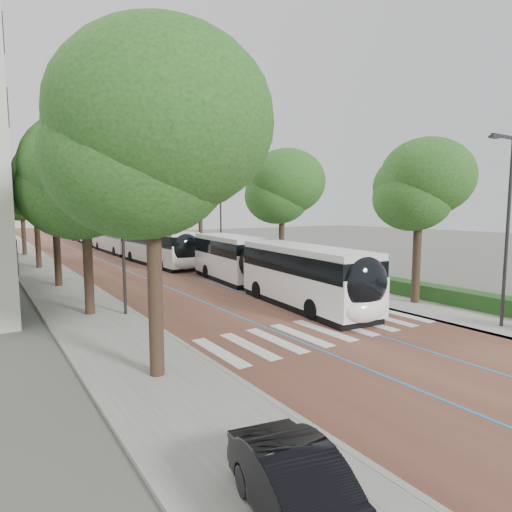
{
  "coord_description": "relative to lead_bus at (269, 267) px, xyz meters",
  "views": [
    {
      "loc": [
        -11.9,
        -12.16,
        5.2
      ],
      "look_at": [
        1.64,
        8.38,
        2.4
      ],
      "focal_mm": 30.0,
      "sensor_mm": 36.0,
      "label": 1
    }
  ],
  "objects": [
    {
      "name": "bus_queued_2",
      "position": [
        -0.67,
        42.36,
        -0.0
      ],
      "size": [
        3.19,
        12.52,
        3.2
      ],
      "rotation": [
        0.0,
        0.0,
        -0.06
      ],
      "color": "white",
      "rests_on": "ground"
    },
    {
      "name": "bus_queued_3",
      "position": [
        -0.21,
        56.46,
        -0.0
      ],
      "size": [
        3.33,
        12.54,
        3.2
      ],
      "rotation": [
        0.0,
        0.0,
        -0.07
      ],
      "color": "white",
      "rests_on": "ground"
    },
    {
      "name": "lamp_post_left",
      "position": [
        -8.78,
        -0.57,
        2.49
      ],
      "size": [
        0.14,
        0.14,
        8.0
      ],
      "primitive_type": "cylinder",
      "color": "#29292B",
      "rests_on": "sidewalk_left"
    },
    {
      "name": "zebra_crossing",
      "position": [
        -2.48,
        -7.57,
        -1.6
      ],
      "size": [
        10.55,
        3.6,
        0.01
      ],
      "color": "silver",
      "rests_on": "ground"
    },
    {
      "name": "kerb_right",
      "position": [
        2.92,
        31.43,
        -1.57
      ],
      "size": [
        0.2,
        140.0,
        0.14
      ],
      "primitive_type": "cube",
      "color": "gray",
      "rests_on": "ground"
    },
    {
      "name": "lane_line_right",
      "position": [
        -1.08,
        31.43,
        -1.6
      ],
      "size": [
        0.12,
        126.0,
        0.01
      ],
      "primitive_type": "cube",
      "color": "teal",
      "rests_on": "road"
    },
    {
      "name": "sidewalk_right",
      "position": [
        4.82,
        31.43,
        -1.57
      ],
      "size": [
        4.0,
        140.0,
        0.12
      ],
      "primitive_type": "cube",
      "color": "gray",
      "rests_on": "ground"
    },
    {
      "name": "ground",
      "position": [
        -2.68,
        -8.57,
        -1.63
      ],
      "size": [
        160.0,
        160.0,
        0.0
      ],
      "primitive_type": "plane",
      "color": "#51544C",
      "rests_on": "ground"
    },
    {
      "name": "sidewalk_left",
      "position": [
        -10.18,
        31.43,
        -1.57
      ],
      "size": [
        4.0,
        140.0,
        0.12
      ],
      "primitive_type": "cube",
      "color": "gray",
      "rests_on": "ground"
    },
    {
      "name": "lead_bus",
      "position": [
        0.0,
        0.0,
        0.0
      ],
      "size": [
        4.27,
        18.55,
        3.2
      ],
      "rotation": [
        0.0,
        0.0,
        -0.1
      ],
      "color": "black",
      "rests_on": "ground"
    },
    {
      "name": "trees_left",
      "position": [
        -10.18,
        13.97,
        4.97
      ],
      "size": [
        6.4,
        60.93,
        9.78
      ],
      "color": "black",
      "rests_on": "ground"
    },
    {
      "name": "kerb_left",
      "position": [
        -8.28,
        31.43,
        -1.57
      ],
      "size": [
        0.2,
        140.0,
        0.14
      ],
      "primitive_type": "cube",
      "color": "gray",
      "rests_on": "ground"
    },
    {
      "name": "road",
      "position": [
        -2.68,
        31.43,
        -1.62
      ],
      "size": [
        11.0,
        140.0,
        0.02
      ],
      "primitive_type": "cube",
      "color": "#562C26",
      "rests_on": "ground"
    },
    {
      "name": "lane_line_left",
      "position": [
        -4.28,
        31.43,
        -1.6
      ],
      "size": [
        0.12,
        126.0,
        0.01
      ],
      "primitive_type": "cube",
      "color": "teal",
      "rests_on": "road"
    },
    {
      "name": "bus_queued_1",
      "position": [
        -0.91,
        29.18,
        -0.0
      ],
      "size": [
        2.57,
        12.4,
        3.2
      ],
      "rotation": [
        0.0,
        0.0,
        -0.0
      ],
      "color": "white",
      "rests_on": "ground"
    },
    {
      "name": "streetlight_far",
      "position": [
        3.94,
        13.43,
        3.19
      ],
      "size": [
        1.82,
        0.2,
        8.0
      ],
      "color": "#29292B",
      "rests_on": "sidewalk_right"
    },
    {
      "name": "hedge",
      "position": [
        6.42,
        -8.57,
        -1.11
      ],
      "size": [
        1.2,
        14.0,
        0.8
      ],
      "primitive_type": "cube",
      "color": "#1D4718",
      "rests_on": "sidewalk_right"
    },
    {
      "name": "trees_right",
      "position": [
        5.02,
        15.25,
        4.92
      ],
      "size": [
        5.82,
        47.29,
        9.28
      ],
      "color": "black",
      "rests_on": "ground"
    },
    {
      "name": "streetlight_near",
      "position": [
        3.94,
        -11.57,
        3.19
      ],
      "size": [
        1.82,
        0.2,
        8.0
      ],
      "color": "#29292B",
      "rests_on": "sidewalk_right"
    },
    {
      "name": "parked_car",
      "position": [
        -10.56,
        -15.96,
        -0.89
      ],
      "size": [
        2.03,
        3.93,
        1.23
      ],
      "primitive_type": "imported",
      "rotation": [
        0.0,
        0.0,
        -0.2
      ],
      "color": "black",
      "rests_on": "sidewalk_left"
    },
    {
      "name": "bus_queued_0",
      "position": [
        -0.79,
        15.99,
        -0.0
      ],
      "size": [
        2.96,
        12.48,
        3.2
      ],
      "rotation": [
        0.0,
        0.0,
        0.04
      ],
      "color": "white",
      "rests_on": "ground"
    }
  ]
}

